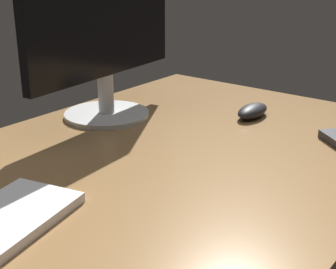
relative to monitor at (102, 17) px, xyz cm
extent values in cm
cube|color=olive|center=(-20.99, -27.82, -26.27)|extent=(140.00, 84.00, 2.00)
cylinder|color=silver|center=(0.00, 0.00, -24.65)|extent=(21.76, 21.76, 1.24)
cylinder|color=silver|center=(0.00, 0.00, -19.11)|extent=(4.01, 4.01, 9.84)
cube|color=black|center=(0.00, 0.00, 3.78)|extent=(50.99, 6.58, 35.95)
ellipsoid|color=black|center=(22.76, -29.89, -23.59)|extent=(11.86, 5.88, 3.35)
camera|label=1|loc=(-86.64, -87.01, 14.93)|focal=53.00mm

